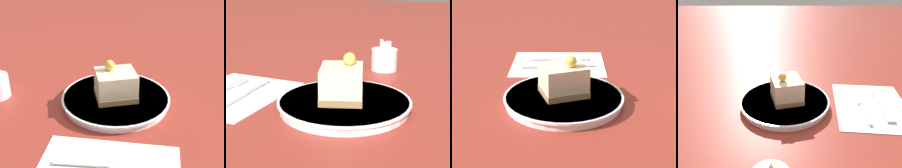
% 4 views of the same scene
% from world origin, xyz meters
% --- Properties ---
extents(ground_plane, '(4.00, 4.00, 0.00)m').
position_xyz_m(ground_plane, '(0.00, 0.00, 0.00)').
color(ground_plane, maroon).
extents(plate, '(0.24, 0.24, 0.02)m').
position_xyz_m(plate, '(0.01, 0.01, 0.01)').
color(plate, white).
rests_on(plate, ground_plane).
extents(cake_slice, '(0.09, 0.10, 0.08)m').
position_xyz_m(cake_slice, '(0.01, 0.01, 0.05)').
color(cake_slice, '#9E7547').
rests_on(cake_slice, plate).
extents(napkin, '(0.21, 0.25, 0.00)m').
position_xyz_m(napkin, '(-0.22, 0.01, 0.00)').
color(napkin, white).
rests_on(napkin, ground_plane).
extents(fork, '(0.02, 0.15, 0.00)m').
position_xyz_m(fork, '(-0.25, 0.03, 0.01)').
color(fork, silver).
rests_on(fork, napkin).
extents(knife, '(0.02, 0.19, 0.00)m').
position_xyz_m(knife, '(-0.19, -0.01, 0.01)').
color(knife, silver).
rests_on(knife, napkin).
extents(sugar_bowl, '(0.06, 0.06, 0.07)m').
position_xyz_m(sugar_bowl, '(0.03, 0.28, 0.03)').
color(sugar_bowl, white).
rests_on(sugar_bowl, ground_plane).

